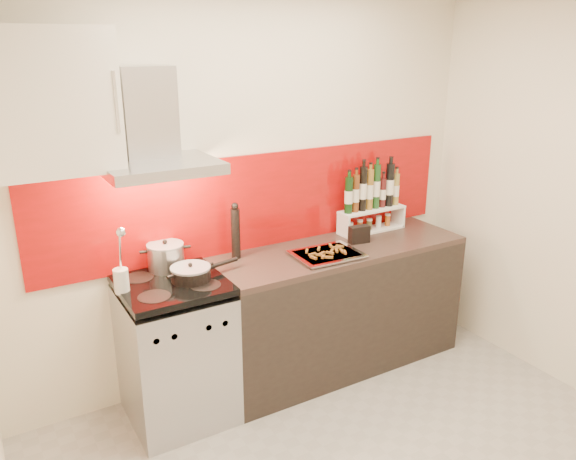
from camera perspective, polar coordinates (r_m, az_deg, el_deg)
back_wall at (r=3.74m, az=-3.50°, el=4.08°), size 3.40×0.02×2.60m
backsplash at (r=3.77m, az=-2.72°, el=2.96°), size 3.00×0.02×0.64m
range_stove at (r=3.55m, az=-11.24°, el=-12.10°), size 0.60×0.60×0.91m
counter at (r=4.04m, az=5.10°, el=-7.71°), size 1.80×0.60×0.90m
range_hood at (r=3.24m, az=-13.55°, el=9.37°), size 0.62×0.50×0.61m
upper_cabinet at (r=3.09m, az=-23.73°, el=11.81°), size 0.70×0.35×0.72m
stock_pot at (r=3.49m, az=-12.30°, el=-2.65°), size 0.22×0.22×0.19m
saute_pan at (r=3.33m, az=-9.73°, el=-4.33°), size 0.45×0.24×0.11m
utensil_jar at (r=3.24m, az=-16.58°, el=-4.22°), size 0.08×0.13×0.40m
pepper_mill at (r=3.61m, az=-5.35°, el=-0.15°), size 0.06×0.06×0.37m
step_shelf at (r=4.14m, az=8.55°, el=3.01°), size 0.53×0.14×0.50m
caddy_box at (r=3.93m, az=7.24°, el=-0.47°), size 0.15×0.08×0.12m
baking_tray at (r=3.68m, az=3.98°, el=-2.45°), size 0.45×0.35×0.03m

